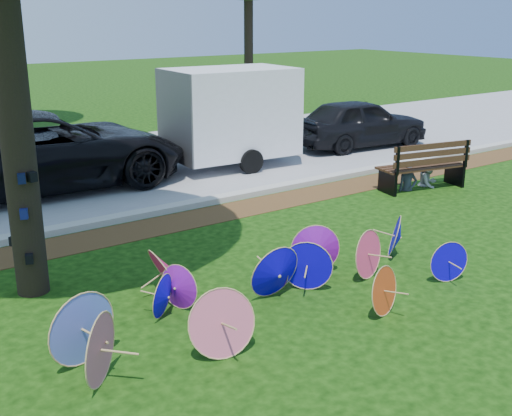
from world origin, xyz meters
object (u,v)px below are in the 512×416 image
(person_left, at_px, (409,163))
(person_right, at_px, (430,159))
(black_van, at_px, (43,151))
(dark_pickup, at_px, (360,123))
(parasol_pile, at_px, (256,283))
(cargo_trailer, at_px, (231,112))
(park_bench, at_px, (421,165))

(person_left, distance_m, person_right, 0.70)
(black_van, xyz_separation_m, dark_pickup, (8.96, -0.65, -0.16))
(parasol_pile, bearing_deg, cargo_trailer, 58.81)
(park_bench, bearing_deg, dark_pickup, 74.21)
(park_bench, bearing_deg, person_right, 19.66)
(parasol_pile, relative_size, person_right, 5.05)
(parasol_pile, bearing_deg, person_right, 22.75)
(black_van, distance_m, park_bench, 8.34)
(parasol_pile, relative_size, cargo_trailer, 1.99)
(parasol_pile, bearing_deg, dark_pickup, 38.80)
(dark_pickup, height_order, cargo_trailer, cargo_trailer)
(person_right, bearing_deg, person_left, 169.51)
(dark_pickup, relative_size, person_left, 3.36)
(park_bench, height_order, person_right, person_right)
(cargo_trailer, distance_m, park_bench, 4.91)
(parasol_pile, bearing_deg, person_left, 25.02)
(dark_pickup, xyz_separation_m, park_bench, (-2.13, -4.13, -0.17))
(dark_pickup, bearing_deg, black_van, 91.50)
(dark_pickup, relative_size, park_bench, 2.02)
(cargo_trailer, distance_m, person_left, 4.70)
(person_left, xyz_separation_m, person_right, (0.70, 0.00, -0.01))
(park_bench, distance_m, person_left, 0.36)
(park_bench, relative_size, person_right, 1.69)
(cargo_trailer, bearing_deg, dark_pickup, 1.47)
(park_bench, bearing_deg, parasol_pile, -145.01)
(person_left, bearing_deg, dark_pickup, 78.47)
(parasol_pile, relative_size, person_left, 4.99)
(dark_pickup, distance_m, cargo_trailer, 4.40)
(parasol_pile, height_order, person_left, person_left)
(black_van, relative_size, park_bench, 3.05)
(parasol_pile, relative_size, black_van, 0.98)
(black_van, height_order, dark_pickup, black_van)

